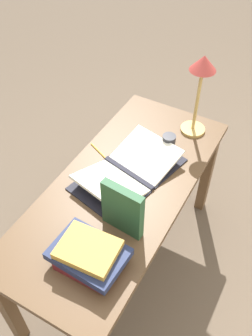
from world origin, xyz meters
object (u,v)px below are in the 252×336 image
Objects in this scene: open_book at (129,171)px; book_stack_tall at (89,255)px; pencil at (100,153)px; book_standing_upright at (123,210)px; reading_lamp at (201,78)px; coffee_mug at (169,143)px.

open_book is 2.03× the size of book_stack_tall.
open_book is 0.22m from pencil.
open_book is at bearing 73.62° from pencil.
pencil is (-0.36, -0.34, -0.13)m from book_standing_upright.
reading_lamp is 4.54× the size of coffee_mug.
reading_lamp reaches higher than open_book.
reading_lamp reaches higher than book_standing_upright.
book_standing_upright is 0.80m from reading_lamp.
pencil is (0.42, -0.36, -0.34)m from reading_lamp.
reading_lamp is 0.65m from pencil.
open_book is 3.82× the size of pencil.
reading_lamp reaches higher than coffee_mug.
pencil is (0.20, -0.31, -0.05)m from coffee_mug.
book_stack_tall is 1.03m from reading_lamp.
pencil is (-0.57, -0.31, -0.06)m from book_stack_tall.
book_standing_upright is 0.56m from coffee_mug.
coffee_mug is at bearing -179.74° from book_stack_tall.
book_stack_tall is at bearing 24.05° from open_book.
reading_lamp is 2.88× the size of pencil.
pencil is at bearing -131.22° from book_standing_upright.
book_stack_tall reaches higher than open_book.
book_stack_tall is at bearing -3.47° from book_standing_upright.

